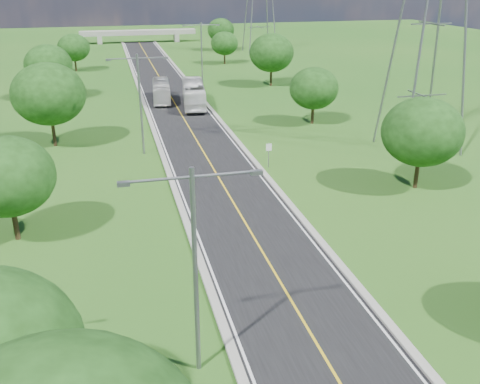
% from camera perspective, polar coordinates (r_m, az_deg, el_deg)
% --- Properties ---
extents(ground, '(260.00, 260.00, 0.00)m').
position_cam_1_polar(ground, '(70.63, -6.25, 8.16)').
color(ground, '#1F5417').
rests_on(ground, ground).
extents(road, '(8.00, 150.00, 0.06)m').
position_cam_1_polar(road, '(76.41, -6.89, 9.24)').
color(road, black).
rests_on(road, ground).
extents(curb_left, '(0.50, 150.00, 0.22)m').
position_cam_1_polar(curb_left, '(76.01, -10.11, 9.05)').
color(curb_left, gray).
rests_on(curb_left, ground).
extents(curb_right, '(0.50, 150.00, 0.22)m').
position_cam_1_polar(curb_right, '(77.00, -3.72, 9.51)').
color(curb_right, gray).
rests_on(curb_right, ground).
extents(speed_limit_sign, '(0.55, 0.09, 2.40)m').
position_cam_1_polar(speed_limit_sign, '(50.50, 3.09, 4.36)').
color(speed_limit_sign, slate).
rests_on(speed_limit_sign, ground).
extents(overpass, '(30.00, 3.00, 3.20)m').
position_cam_1_polar(overpass, '(148.93, -10.80, 16.31)').
color(overpass, gray).
rests_on(overpass, ground).
extents(streetlight_near_left, '(5.90, 0.25, 10.00)m').
position_cam_1_polar(streetlight_near_left, '(23.06, -4.85, -6.90)').
color(streetlight_near_left, slate).
rests_on(streetlight_near_left, ground).
extents(streetlight_mid_left, '(5.90, 0.25, 10.00)m').
position_cam_1_polar(streetlight_mid_left, '(54.18, -10.63, 10.02)').
color(streetlight_mid_left, slate).
rests_on(streetlight_mid_left, ground).
extents(streetlight_far_right, '(5.90, 0.25, 10.00)m').
position_cam_1_polar(streetlight_far_right, '(87.93, -4.12, 14.97)').
color(streetlight_far_right, slate).
rests_on(streetlight_far_right, ground).
extents(power_tower_near, '(9.00, 6.40, 28.00)m').
position_cam_1_polar(power_tower_near, '(57.12, 19.95, 17.93)').
color(power_tower_near, slate).
rests_on(power_tower_near, ground).
extents(tree_lb, '(6.30, 6.30, 7.33)m').
position_cam_1_polar(tree_lb, '(38.70, -23.58, 1.52)').
color(tree_lb, black).
rests_on(tree_lb, ground).
extents(tree_lc, '(7.56, 7.56, 8.79)m').
position_cam_1_polar(tree_lc, '(59.39, -19.76, 9.80)').
color(tree_lc, black).
rests_on(tree_lc, ground).
extents(tree_ld, '(6.72, 6.72, 7.82)m').
position_cam_1_polar(tree_ld, '(83.22, -19.78, 12.65)').
color(tree_ld, black).
rests_on(tree_ld, ground).
extents(tree_le, '(5.88, 5.88, 6.84)m').
position_cam_1_polar(tree_le, '(106.84, -17.32, 14.50)').
color(tree_le, black).
rests_on(tree_le, ground).
extents(tree_rb, '(6.72, 6.72, 7.82)m').
position_cam_1_polar(tree_rb, '(47.00, 18.86, 6.08)').
color(tree_rb, black).
rests_on(tree_rb, ground).
extents(tree_rc, '(5.88, 5.88, 6.84)m').
position_cam_1_polar(tree_rc, '(65.79, 7.89, 10.90)').
color(tree_rc, black).
rests_on(tree_rc, ground).
extents(tree_rd, '(7.14, 7.14, 8.30)m').
position_cam_1_polar(tree_rd, '(88.64, 3.38, 14.61)').
color(tree_rd, black).
rests_on(tree_rd, ground).
extents(tree_re, '(5.46, 5.46, 6.35)m').
position_cam_1_polar(tree_re, '(111.22, -1.67, 15.57)').
color(tree_re, black).
rests_on(tree_re, ground).
extents(tree_rf, '(6.30, 6.30, 7.33)m').
position_cam_1_polar(tree_rf, '(131.32, -2.06, 16.88)').
color(tree_rf, black).
rests_on(tree_rf, ground).
extents(bus_outbound, '(4.19, 12.13, 3.31)m').
position_cam_1_polar(bus_outbound, '(75.01, -4.97, 10.39)').
color(bus_outbound, silver).
rests_on(bus_outbound, road).
extents(bus_inbound, '(3.17, 10.12, 2.77)m').
position_cam_1_polar(bus_inbound, '(78.79, -8.39, 10.61)').
color(bus_inbound, beige).
rests_on(bus_inbound, road).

